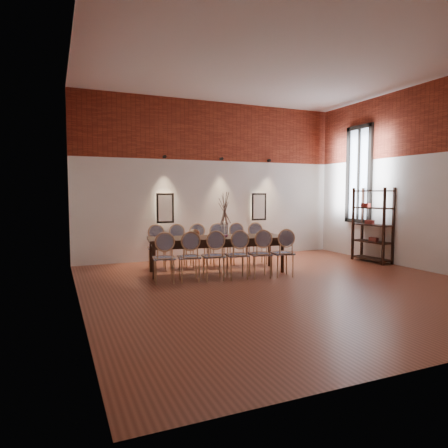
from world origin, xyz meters
name	(u,v)px	position (x,y,z in m)	size (l,w,h in m)	color
floor	(284,286)	(0.00, 0.00, -0.01)	(7.00, 7.00, 0.02)	brown
ceiling	(287,58)	(0.00, 0.00, 4.01)	(7.00, 7.00, 0.02)	silver
wall_back	(212,180)	(0.00, 3.55, 2.00)	(7.00, 0.10, 4.00)	silver
wall_left	(73,170)	(-3.55, 0.00, 2.00)	(0.10, 7.00, 4.00)	silver
wall_right	(429,178)	(3.55, 0.00, 2.00)	(0.10, 7.00, 4.00)	silver
brick_band_back	(213,131)	(0.00, 3.48, 3.25)	(7.00, 0.02, 1.50)	maroon
brick_band_left	(75,81)	(-3.48, 0.00, 3.25)	(0.02, 7.00, 1.50)	maroon
brick_band_right	(429,118)	(3.48, 0.00, 3.25)	(0.02, 7.00, 1.50)	maroon
niche_left	(165,208)	(-1.30, 3.45, 1.30)	(0.36, 0.06, 0.66)	#FFEAC6
niche_right	(258,207)	(1.30, 3.45, 1.30)	(0.36, 0.06, 0.66)	#FFEAC6
spot_fixture_left	(165,157)	(-1.30, 3.42, 2.55)	(0.08, 0.08, 0.10)	black
spot_fixture_mid	(221,159)	(0.20, 3.42, 2.55)	(0.08, 0.08, 0.10)	black
spot_fixture_right	(269,161)	(1.60, 3.42, 2.55)	(0.08, 0.08, 0.10)	black
window_glass	(359,174)	(3.46, 2.00, 2.15)	(0.02, 0.78, 2.38)	silver
window_frame	(359,174)	(3.44, 2.00, 2.15)	(0.08, 0.90, 2.50)	black
window_mullion	(359,174)	(3.44, 2.00, 2.15)	(0.06, 0.06, 2.40)	black
dining_table	(217,255)	(-0.68, 1.60, 0.38)	(2.83, 0.91, 0.75)	#341E11
chair_near_a	(164,258)	(-1.96, 1.05, 0.47)	(0.44, 0.44, 0.94)	tan
chair_near_b	(189,257)	(-1.49, 0.98, 0.47)	(0.44, 0.44, 0.94)	tan
chair_near_c	(213,256)	(-1.03, 0.90, 0.47)	(0.44, 0.44, 0.94)	tan
chair_near_d	(237,255)	(-0.56, 0.83, 0.47)	(0.44, 0.44, 0.94)	tan
chair_near_e	(260,254)	(-0.09, 0.76, 0.47)	(0.44, 0.44, 0.94)	tan
chair_near_f	(282,253)	(0.37, 0.69, 0.47)	(0.44, 0.44, 0.94)	tan
chair_far_a	(157,247)	(-1.74, 2.50, 0.47)	(0.44, 0.44, 0.94)	tan
chair_far_b	(178,247)	(-1.27, 2.43, 0.47)	(0.44, 0.44, 0.94)	tan
chair_far_c	(199,246)	(-0.80, 2.36, 0.47)	(0.44, 0.44, 0.94)	tan
chair_far_d	(219,245)	(-0.34, 2.29, 0.47)	(0.44, 0.44, 0.94)	tan
chair_far_e	(239,245)	(0.13, 2.21, 0.47)	(0.44, 0.44, 0.94)	tan
chair_far_f	(258,244)	(0.60, 2.14, 0.47)	(0.44, 0.44, 0.94)	tan
vase	(225,230)	(-0.51, 1.57, 0.90)	(0.14, 0.14, 0.30)	silver
dried_branches	(225,208)	(-0.51, 1.57, 1.35)	(0.50, 0.50, 0.70)	#4E352B
bowl	(194,233)	(-1.17, 1.62, 0.84)	(0.24, 0.24, 0.18)	brown
book	(220,236)	(-0.57, 1.67, 0.77)	(0.26, 0.18, 0.03)	#822656
shelving_rack	(372,225)	(3.28, 1.30, 0.90)	(0.38, 1.00, 1.80)	black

